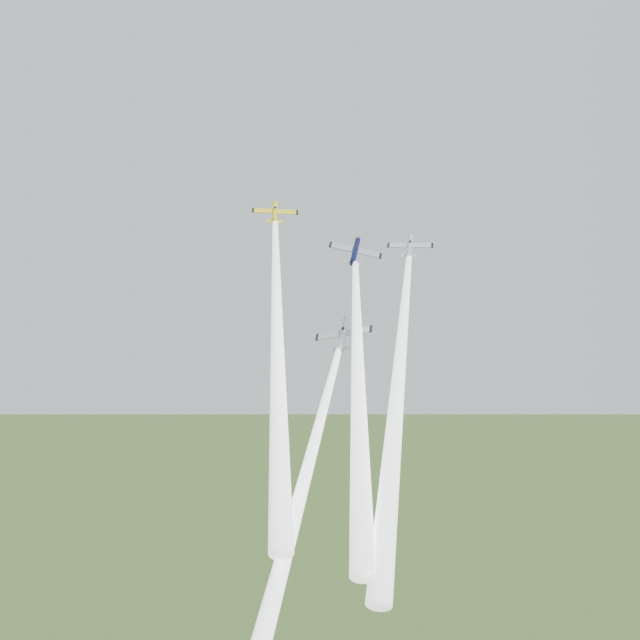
{
  "coord_description": "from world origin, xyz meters",
  "views": [
    {
      "loc": [
        29.95,
        -123.31,
        88.45
      ],
      "look_at": [
        0.0,
        -6.0,
        92.0
      ],
      "focal_mm": 45.0,
      "sensor_mm": 36.0,
      "label": 1
    }
  ],
  "objects_px": {
    "plane_yellow": "(275,212)",
    "plane_silver_low": "(343,335)",
    "plane_silver_right": "(410,246)",
    "plane_navy": "(355,251)"
  },
  "relations": [
    {
      "from": "plane_navy",
      "to": "plane_silver_low",
      "type": "height_order",
      "value": "plane_navy"
    },
    {
      "from": "plane_navy",
      "to": "plane_silver_right",
      "type": "bearing_deg",
      "value": 9.12
    },
    {
      "from": "plane_yellow",
      "to": "plane_silver_low",
      "type": "relative_size",
      "value": 0.93
    },
    {
      "from": "plane_navy",
      "to": "plane_silver_right",
      "type": "xyz_separation_m",
      "value": [
        8.3,
        3.34,
        0.97
      ]
    },
    {
      "from": "plane_yellow",
      "to": "plane_silver_low",
      "type": "bearing_deg",
      "value": -65.9
    },
    {
      "from": "plane_yellow",
      "to": "plane_silver_right",
      "type": "relative_size",
      "value": 1.08
    },
    {
      "from": "plane_silver_right",
      "to": "plane_navy",
      "type": "bearing_deg",
      "value": -161.9
    },
    {
      "from": "plane_silver_right",
      "to": "plane_yellow",
      "type": "bearing_deg",
      "value": 170.05
    },
    {
      "from": "plane_yellow",
      "to": "plane_silver_low",
      "type": "xyz_separation_m",
      "value": [
        15.79,
        -17.25,
        -21.21
      ]
    },
    {
      "from": "plane_yellow",
      "to": "plane_navy",
      "type": "bearing_deg",
      "value": -39.46
    }
  ]
}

